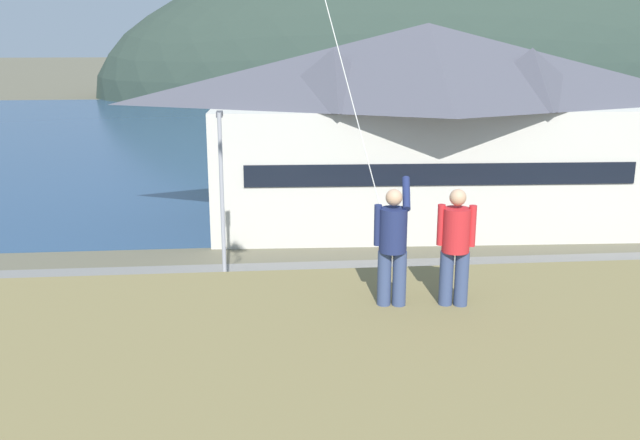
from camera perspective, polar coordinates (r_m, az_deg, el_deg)
The scene contains 17 objects.
ground_plane at distance 20.28m, azimuth -1.04°, elevation -16.92°, with size 600.00×600.00×0.00m, color #66604C.
parking_lot_pad at distance 24.64m, azimuth -1.91°, elevation -10.72°, with size 40.00×20.00×0.10m, color gray.
bay_water at distance 77.95m, azimuth -4.31°, elevation 6.88°, with size 360.00×84.00×0.03m, color navy.
far_hill_west_ridge at distance 131.40m, azimuth 10.66°, elevation 9.86°, with size 124.29×56.38×50.13m, color #2D3D33.
harbor_lodge at distance 40.51m, azimuth 8.36°, elevation 7.88°, with size 24.96×11.48×11.09m.
storage_shed_waterside at distance 40.01m, azimuth -3.38°, elevation 2.86°, with size 5.23×4.55×4.67m.
wharf_dock at distance 51.68m, azimuth -1.99°, elevation 3.26°, with size 3.20×11.18×0.70m.
moored_boat_wharfside at distance 52.82m, azimuth -6.12°, elevation 3.84°, with size 3.02×8.57×2.16m.
parked_car_mid_row_near at distance 27.67m, azimuth 12.19°, elevation -5.85°, with size 4.23×2.11×1.82m.
parked_car_back_row_right at distance 20.26m, azimuth -9.18°, elevation -13.67°, with size 4.30×2.26×1.82m.
parked_car_front_row_silver at distance 21.47m, azimuth 5.13°, elevation -11.82°, with size 4.21×2.08×1.82m.
parked_car_back_row_left at distance 22.38m, azimuth 20.17°, elevation -11.57°, with size 4.32×2.29×1.82m.
parked_car_mid_row_center at distance 26.33m, azimuth -1.62°, elevation -6.59°, with size 4.27×2.19×1.82m.
parked_car_mid_row_far at distance 26.00m, azimuth -19.17°, elevation -7.73°, with size 4.20×2.06×1.82m.
parking_light_pole at distance 28.48m, azimuth -7.79°, elevation 2.00°, with size 0.24×0.78×7.56m.
person_kite_flyer at distance 10.38m, azimuth 5.79°, elevation -1.80°, with size 0.58×0.63×1.86m.
person_companion at distance 10.51m, azimuth 10.72°, elevation -1.87°, with size 0.54×0.40×1.74m.
Camera 1 is at (-1.22, -17.21, 10.65)m, focal length 40.29 mm.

